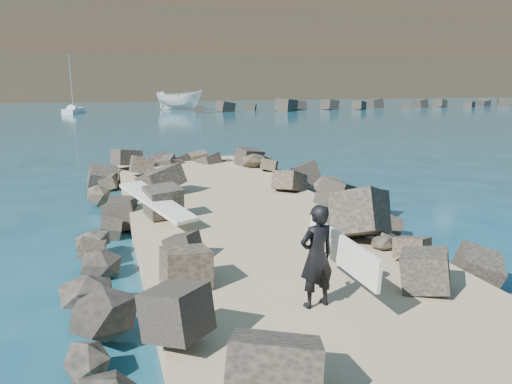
% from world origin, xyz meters
% --- Properties ---
extents(ground, '(800.00, 800.00, 0.00)m').
position_xyz_m(ground, '(0.00, 0.00, 0.00)').
color(ground, '#0F384C').
rests_on(ground, ground).
extents(jetty, '(6.00, 26.00, 0.60)m').
position_xyz_m(jetty, '(0.00, -2.00, 0.30)').
color(jetty, '#8C7759').
rests_on(jetty, ground).
extents(riprap_left, '(2.60, 22.00, 1.00)m').
position_xyz_m(riprap_left, '(-2.90, -1.50, 0.50)').
color(riprap_left, black).
rests_on(riprap_left, ground).
extents(riprap_right, '(2.60, 22.00, 1.00)m').
position_xyz_m(riprap_right, '(2.90, -1.50, 0.50)').
color(riprap_right, black).
rests_on(riprap_right, ground).
extents(breakwater_secondary, '(52.00, 4.00, 1.20)m').
position_xyz_m(breakwater_secondary, '(35.00, 55.00, 0.60)').
color(breakwater_secondary, black).
rests_on(breakwater_secondary, ground).
extents(headland, '(360.00, 140.00, 32.00)m').
position_xyz_m(headland, '(10.00, 160.00, 16.00)').
color(headland, '#2D4919').
rests_on(headland, ground).
extents(surfboard_resting, '(1.82, 2.70, 0.09)m').
position_xyz_m(surfboard_resting, '(-2.34, 0.13, 1.04)').
color(surfboard_resting, beige).
rests_on(surfboard_resting, riprap_left).
extents(boat_imported, '(7.51, 6.29, 2.79)m').
position_xyz_m(boat_imported, '(7.69, 60.82, 1.40)').
color(boat_imported, silver).
rests_on(boat_imported, ground).
extents(surfer_with_board, '(0.92, 2.14, 1.73)m').
position_xyz_m(surfer_with_board, '(-0.37, -5.67, 1.47)').
color(surfer_with_board, black).
rests_on(surfer_with_board, jetty).
extents(sailboat_b, '(2.63, 6.37, 7.59)m').
position_xyz_m(sailboat_b, '(-6.77, 57.09, 0.35)').
color(sailboat_b, silver).
rests_on(sailboat_b, ground).
extents(sailboat_f, '(1.32, 5.07, 6.27)m').
position_xyz_m(sailboat_f, '(35.10, 96.69, 0.35)').
color(sailboat_f, silver).
rests_on(sailboat_f, ground).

